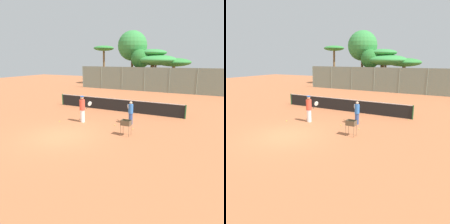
{
  "view_description": "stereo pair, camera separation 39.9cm",
  "coord_description": "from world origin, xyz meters",
  "views": [
    {
      "loc": [
        8.08,
        -9.31,
        4.35
      ],
      "look_at": [
        1.8,
        3.02,
        1.0
      ],
      "focal_mm": 35.0,
      "sensor_mm": 36.0,
      "label": 1
    },
    {
      "loc": [
        8.44,
        -9.13,
        4.35
      ],
      "look_at": [
        1.8,
        3.02,
        1.0
      ],
      "focal_mm": 35.0,
      "sensor_mm": 36.0,
      "label": 2
    }
  ],
  "objects": [
    {
      "name": "ground_plane",
      "position": [
        0.0,
        0.0,
        0.0
      ],
      "size": [
        80.0,
        80.0,
        0.0
      ],
      "primitive_type": "plane",
      "color": "#B7663D"
    },
    {
      "name": "tennis_net",
      "position": [
        0.0,
        7.25,
        0.56
      ],
      "size": [
        11.69,
        0.1,
        1.07
      ],
      "color": "#26592D",
      "rests_on": "ground_plane"
    },
    {
      "name": "back_fence",
      "position": [
        -0.0,
        19.79,
        1.65
      ],
      "size": [
        24.03,
        0.08,
        3.3
      ],
      "color": "gray",
      "rests_on": "ground_plane"
    },
    {
      "name": "tree_0",
      "position": [
        -3.08,
        21.64,
        4.38
      ],
      "size": [
        2.73,
        2.73,
        5.8
      ],
      "color": "brown",
      "rests_on": "ground_plane"
    },
    {
      "name": "tree_1",
      "position": [
        1.23,
        24.36,
        3.86
      ],
      "size": [
        4.93,
        4.93,
        4.54
      ],
      "color": "brown",
      "rests_on": "ground_plane"
    },
    {
      "name": "tree_2",
      "position": [
        -1.61,
        22.91,
        5.07
      ],
      "size": [
        4.04,
        4.04,
        5.81
      ],
      "color": "brown",
      "rests_on": "ground_plane"
    },
    {
      "name": "tree_3",
      "position": [
        -5.26,
        23.94,
        6.4
      ],
      "size": [
        4.61,
        4.61,
        8.73
      ],
      "color": "brown",
      "rests_on": "ground_plane"
    },
    {
      "name": "tree_4",
      "position": [
        -1.16,
        23.02,
        4.23
      ],
      "size": [
        6.09,
        6.09,
        5.01
      ],
      "color": "brown",
      "rests_on": "ground_plane"
    },
    {
      "name": "tree_5",
      "position": [
        -11.29,
        25.51,
        6.04
      ],
      "size": [
        3.58,
        3.58,
        6.69
      ],
      "color": "brown",
      "rests_on": "ground_plane"
    },
    {
      "name": "player_white_outfit",
      "position": [
        2.64,
        4.16,
        0.82
      ],
      "size": [
        0.67,
        0.69,
        1.59
      ],
      "rotation": [
        0.0,
        0.0,
        2.34
      ],
      "color": "#334C8C",
      "rests_on": "ground_plane"
    },
    {
      "name": "player_red_cap",
      "position": [
        -0.56,
        3.06,
        0.97
      ],
      "size": [
        0.67,
        0.8,
        1.87
      ],
      "rotation": [
        0.0,
        0.0,
        0.91
      ],
      "color": "white",
      "rests_on": "ground_plane"
    },
    {
      "name": "ball_cart",
      "position": [
        3.3,
        1.85,
        0.7
      ],
      "size": [
        0.56,
        0.41,
        0.94
      ],
      "color": "brown",
      "rests_on": "ground_plane"
    },
    {
      "name": "tennis_ball_0",
      "position": [
        3.25,
        3.12,
        0.03
      ],
      "size": [
        0.07,
        0.07,
        0.07
      ],
      "primitive_type": "sphere",
      "color": "#D1E54C",
      "rests_on": "ground_plane"
    },
    {
      "name": "tennis_ball_1",
      "position": [
        5.62,
        6.8,
        0.03
      ],
      "size": [
        0.07,
        0.07,
        0.07
      ],
      "primitive_type": "sphere",
      "color": "#D1E54C",
      "rests_on": "ground_plane"
    },
    {
      "name": "tennis_ball_2",
      "position": [
        -2.51,
        5.49,
        0.03
      ],
      "size": [
        0.07,
        0.07,
        0.07
      ],
      "primitive_type": "sphere",
      "color": "#D1E54C",
      "rests_on": "ground_plane"
    },
    {
      "name": "tennis_ball_3",
      "position": [
        2.6,
        4.49,
        0.03
      ],
      "size": [
        0.07,
        0.07,
        0.07
      ],
      "primitive_type": "sphere",
      "color": "#D1E54C",
      "rests_on": "ground_plane"
    },
    {
      "name": "tennis_ball_4",
      "position": [
        -2.07,
        2.36,
        0.03
      ],
      "size": [
        0.07,
        0.07,
        0.07
      ],
      "primitive_type": "sphere",
      "color": "#D1E54C",
      "rests_on": "ground_plane"
    },
    {
      "name": "tennis_ball_5",
      "position": [
        1.86,
        3.33,
        0.03
      ],
      "size": [
        0.07,
        0.07,
        0.07
      ],
      "primitive_type": "sphere",
      "color": "#D1E54C",
      "rests_on": "ground_plane"
    },
    {
      "name": "tennis_ball_6",
      "position": [
        1.91,
        4.93,
        0.03
      ],
      "size": [
        0.07,
        0.07,
        0.07
      ],
      "primitive_type": "sphere",
      "color": "#D1E54C",
      "rests_on": "ground_plane"
    },
    {
      "name": "parked_car",
      "position": [
        1.44,
        24.09,
        0.66
      ],
      "size": [
        4.2,
        1.7,
        1.6
      ],
      "color": "#232328",
      "rests_on": "ground_plane"
    }
  ]
}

